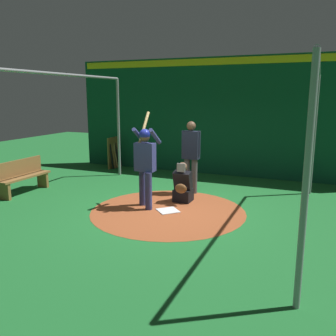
{
  "coord_description": "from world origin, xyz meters",
  "views": [
    {
      "loc": [
        6.75,
        2.84,
        2.46
      ],
      "look_at": [
        0.0,
        0.0,
        0.95
      ],
      "focal_mm": 38.05,
      "sensor_mm": 36.0,
      "label": 1
    }
  ],
  "objects_px": {
    "catcher": "(183,186)",
    "bat_rack": "(117,153)",
    "home_plate": "(168,211)",
    "bench": "(23,176)",
    "batter": "(145,160)",
    "umpire": "(191,153)"
  },
  "relations": [
    {
      "from": "catcher",
      "to": "bat_rack",
      "type": "height_order",
      "value": "bat_rack"
    },
    {
      "from": "home_plate",
      "to": "bench",
      "type": "bearing_deg",
      "value": -88.83
    },
    {
      "from": "bat_rack",
      "to": "batter",
      "type": "bearing_deg",
      "value": 38.46
    },
    {
      "from": "umpire",
      "to": "bench",
      "type": "distance_m",
      "value": 4.31
    },
    {
      "from": "umpire",
      "to": "home_plate",
      "type": "bearing_deg",
      "value": 1.55
    },
    {
      "from": "home_plate",
      "to": "bench",
      "type": "relative_size",
      "value": 0.27
    },
    {
      "from": "home_plate",
      "to": "bench",
      "type": "xyz_separation_m",
      "value": [
        0.08,
        -3.97,
        0.43
      ]
    },
    {
      "from": "catcher",
      "to": "bat_rack",
      "type": "distance_m",
      "value": 4.67
    },
    {
      "from": "batter",
      "to": "umpire",
      "type": "bearing_deg",
      "value": 160.63
    },
    {
      "from": "home_plate",
      "to": "bat_rack",
      "type": "xyz_separation_m",
      "value": [
        -3.78,
        -3.52,
        0.48
      ]
    },
    {
      "from": "bat_rack",
      "to": "home_plate",
      "type": "bearing_deg",
      "value": 42.92
    },
    {
      "from": "bench",
      "to": "batter",
      "type": "bearing_deg",
      "value": 92.62
    },
    {
      "from": "batter",
      "to": "bat_rack",
      "type": "xyz_separation_m",
      "value": [
        -3.71,
        -2.95,
        -0.57
      ]
    },
    {
      "from": "catcher",
      "to": "bench",
      "type": "relative_size",
      "value": 0.62
    },
    {
      "from": "batter",
      "to": "bench",
      "type": "bearing_deg",
      "value": -87.38
    },
    {
      "from": "batter",
      "to": "umpire",
      "type": "distance_m",
      "value": 1.6
    },
    {
      "from": "batter",
      "to": "bench",
      "type": "xyz_separation_m",
      "value": [
        0.16,
        -3.4,
        -0.62
      ]
    },
    {
      "from": "home_plate",
      "to": "bench",
      "type": "height_order",
      "value": "bench"
    },
    {
      "from": "home_plate",
      "to": "umpire",
      "type": "height_order",
      "value": "umpire"
    },
    {
      "from": "home_plate",
      "to": "bat_rack",
      "type": "relative_size",
      "value": 0.4
    },
    {
      "from": "catcher",
      "to": "bat_rack",
      "type": "xyz_separation_m",
      "value": [
        -3.01,
        -3.57,
        0.12
      ]
    },
    {
      "from": "batter",
      "to": "bat_rack",
      "type": "height_order",
      "value": "batter"
    }
  ]
}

